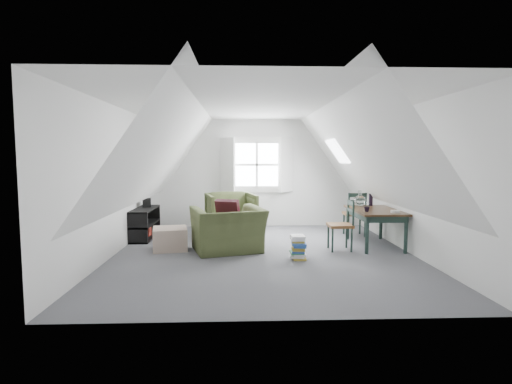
{
  "coord_description": "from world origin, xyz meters",
  "views": [
    {
      "loc": [
        -0.38,
        -6.61,
        1.65
      ],
      "look_at": [
        -0.1,
        0.6,
        1.0
      ],
      "focal_mm": 28.0,
      "sensor_mm": 36.0,
      "label": 1
    }
  ],
  "objects_px": {
    "dining_chair_near": "(342,224)",
    "dining_chair_far": "(355,213)",
    "ottoman": "(170,239)",
    "dining_table": "(375,214)",
    "magazine_stack": "(298,247)",
    "armchair_near": "(228,251)",
    "armchair_far": "(231,235)",
    "media_shelf": "(144,225)"
  },
  "relations": [
    {
      "from": "dining_chair_far",
      "to": "magazine_stack",
      "type": "relative_size",
      "value": 2.4
    },
    {
      "from": "dining_chair_near",
      "to": "magazine_stack",
      "type": "xyz_separation_m",
      "value": [
        -0.85,
        -0.59,
        -0.26
      ]
    },
    {
      "from": "armchair_far",
      "to": "ottoman",
      "type": "distance_m",
      "value": 1.62
    },
    {
      "from": "ottoman",
      "to": "dining_chair_far",
      "type": "relative_size",
      "value": 0.64
    },
    {
      "from": "armchair_far",
      "to": "dining_table",
      "type": "height_order",
      "value": "dining_table"
    },
    {
      "from": "armchair_near",
      "to": "armchair_far",
      "type": "distance_m",
      "value": 1.39
    },
    {
      "from": "dining_table",
      "to": "armchair_near",
      "type": "bearing_deg",
      "value": -173.52
    },
    {
      "from": "media_shelf",
      "to": "magazine_stack",
      "type": "height_order",
      "value": "media_shelf"
    },
    {
      "from": "dining_table",
      "to": "armchair_far",
      "type": "bearing_deg",
      "value": 157.88
    },
    {
      "from": "ottoman",
      "to": "dining_chair_far",
      "type": "distance_m",
      "value": 3.78
    },
    {
      "from": "dining_table",
      "to": "dining_chair_far",
      "type": "relative_size",
      "value": 1.48
    },
    {
      "from": "armchair_near",
      "to": "armchair_far",
      "type": "xyz_separation_m",
      "value": [
        0.02,
        1.39,
        0.0
      ]
    },
    {
      "from": "armchair_far",
      "to": "dining_chair_far",
      "type": "xyz_separation_m",
      "value": [
        2.57,
        -0.15,
        0.48
      ]
    },
    {
      "from": "dining_chair_near",
      "to": "armchair_near",
      "type": "bearing_deg",
      "value": -101.11
    },
    {
      "from": "armchair_near",
      "to": "media_shelf",
      "type": "relative_size",
      "value": 0.99
    },
    {
      "from": "ottoman",
      "to": "dining_table",
      "type": "xyz_separation_m",
      "value": [
        3.71,
        0.15,
        0.39
      ]
    },
    {
      "from": "dining_table",
      "to": "dining_chair_near",
      "type": "distance_m",
      "value": 0.77
    },
    {
      "from": "dining_table",
      "to": "media_shelf",
      "type": "height_order",
      "value": "dining_table"
    },
    {
      "from": "armchair_near",
      "to": "ottoman",
      "type": "xyz_separation_m",
      "value": [
        -1.03,
        0.16,
        0.19
      ]
    },
    {
      "from": "armchair_near",
      "to": "armchair_far",
      "type": "height_order",
      "value": "armchair_far"
    },
    {
      "from": "armchair_near",
      "to": "dining_table",
      "type": "height_order",
      "value": "dining_table"
    },
    {
      "from": "armchair_near",
      "to": "media_shelf",
      "type": "bearing_deg",
      "value": -49.87
    },
    {
      "from": "armchair_near",
      "to": "media_shelf",
      "type": "height_order",
      "value": "media_shelf"
    },
    {
      "from": "armchair_near",
      "to": "armchair_far",
      "type": "bearing_deg",
      "value": -106.95
    },
    {
      "from": "ottoman",
      "to": "armchair_far",
      "type": "bearing_deg",
      "value": 49.51
    },
    {
      "from": "ottoman",
      "to": "dining_table",
      "type": "bearing_deg",
      "value": 2.35
    },
    {
      "from": "ottoman",
      "to": "magazine_stack",
      "type": "distance_m",
      "value": 2.3
    },
    {
      "from": "armchair_far",
      "to": "magazine_stack",
      "type": "xyz_separation_m",
      "value": [
        1.13,
        -1.97,
        0.19
      ]
    },
    {
      "from": "dining_chair_far",
      "to": "armchair_far",
      "type": "bearing_deg",
      "value": -19.77
    },
    {
      "from": "ottoman",
      "to": "dining_chair_near",
      "type": "relative_size",
      "value": 0.67
    },
    {
      "from": "dining_chair_far",
      "to": "magazine_stack",
      "type": "height_order",
      "value": "dining_chair_far"
    },
    {
      "from": "dining_chair_near",
      "to": "dining_chair_far",
      "type": "bearing_deg",
      "value": 143.32
    },
    {
      "from": "armchair_far",
      "to": "magazine_stack",
      "type": "bearing_deg",
      "value": -73.13
    },
    {
      "from": "armchair_near",
      "to": "dining_chair_near",
      "type": "xyz_separation_m",
      "value": [
        2.0,
        0.0,
        0.45
      ]
    },
    {
      "from": "media_shelf",
      "to": "dining_chair_far",
      "type": "bearing_deg",
      "value": 6.01
    },
    {
      "from": "dining_table",
      "to": "dining_chair_near",
      "type": "bearing_deg",
      "value": -155.91
    },
    {
      "from": "ottoman",
      "to": "dining_table",
      "type": "height_order",
      "value": "dining_table"
    },
    {
      "from": "dining_chair_near",
      "to": "media_shelf",
      "type": "xyz_separation_m",
      "value": [
        -3.72,
        1.14,
        -0.18
      ]
    },
    {
      "from": "armchair_far",
      "to": "dining_table",
      "type": "xyz_separation_m",
      "value": [
        2.67,
        -1.07,
        0.59
      ]
    },
    {
      "from": "dining_table",
      "to": "magazine_stack",
      "type": "xyz_separation_m",
      "value": [
        -1.54,
        -0.9,
        -0.4
      ]
    },
    {
      "from": "armchair_far",
      "to": "dining_chair_far",
      "type": "relative_size",
      "value": 1.08
    },
    {
      "from": "media_shelf",
      "to": "magazine_stack",
      "type": "bearing_deg",
      "value": -26.36
    }
  ]
}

